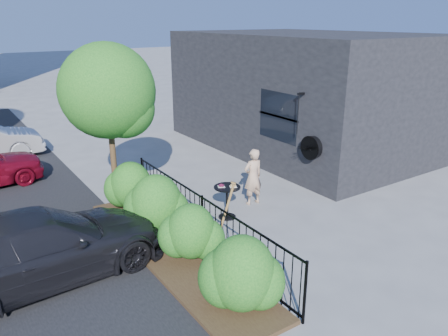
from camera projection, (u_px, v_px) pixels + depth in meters
ground at (259, 226)px, 9.90m from camera, size 120.00×120.00×0.00m
shop_building at (304, 91)px, 15.67m from camera, size 6.22×9.00×4.00m
fence at (202, 220)px, 8.93m from camera, size 0.05×6.05×1.10m
planting_bed at (173, 252)px, 8.73m from camera, size 1.30×6.00×0.08m
shrubs at (174, 219)px, 8.65m from camera, size 1.10×5.60×1.24m
patio_tree at (111, 97)px, 9.99m from camera, size 2.20×2.20×3.94m
cafe_table at (227, 196)px, 10.16m from camera, size 0.62×0.62×0.83m
woman at (253, 177)px, 10.88m from camera, size 0.54×0.36×1.44m
shovel at (223, 221)px, 8.70m from camera, size 0.50×0.19×1.46m
car_darkgrey at (40, 247)px, 7.68m from camera, size 4.61×2.17×1.30m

